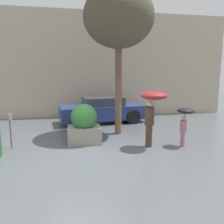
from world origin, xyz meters
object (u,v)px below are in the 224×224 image
object	(u,v)px
person_child	(185,118)
planter_box	(84,124)
parked_car_near	(103,110)
person_adult	(152,105)
parking_meter	(10,124)
street_tree	(119,18)

from	to	relation	value
person_child	planter_box	bearing A→B (deg)	135.75
planter_box	parked_car_near	distance (m)	3.59
person_adult	parking_meter	bearing A→B (deg)	-147.07
person_child	street_tree	size ratio (longest dim) A/B	0.23
planter_box	person_adult	bearing A→B (deg)	-21.10
parked_car_near	street_tree	xyz separation A→B (m)	(0.33, -2.35, 3.98)
planter_box	person_child	distance (m)	3.52
person_child	parking_meter	size ratio (longest dim) A/B	1.14
planter_box	person_child	size ratio (longest dim) A/B	1.07
parked_car_near	parking_meter	xyz separation A→B (m)	(-3.59, -3.54, 0.22)
parked_car_near	street_tree	distance (m)	4.63
street_tree	parking_meter	bearing A→B (deg)	-163.08
person_adult	person_child	distance (m)	1.23
person_child	parked_car_near	size ratio (longest dim) A/B	0.29
person_adult	person_child	size ratio (longest dim) A/B	1.43
planter_box	parked_car_near	size ratio (longest dim) A/B	0.31
person_adult	street_tree	bearing A→B (deg)	153.38
parked_car_near	street_tree	world-z (taller)	street_tree
street_tree	planter_box	bearing A→B (deg)	-144.29
street_tree	parking_meter	size ratio (longest dim) A/B	4.98
person_adult	street_tree	xyz separation A→B (m)	(-0.76, 1.92, 3.15)
person_child	parked_car_near	distance (m)	4.92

